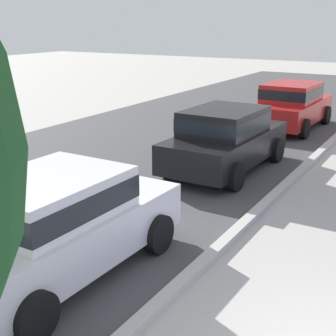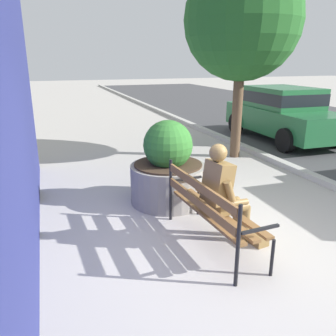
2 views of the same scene
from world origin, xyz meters
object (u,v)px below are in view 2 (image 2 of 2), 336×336
(concrete_planter, at_px, (168,170))
(street_tree_near_bench, at_px, (242,21))
(park_bench, at_px, (210,206))
(bronze_statue_seated, at_px, (227,197))
(parked_car_green, at_px, (283,112))

(concrete_planter, bearing_deg, street_tree_near_bench, 130.36)
(park_bench, distance_m, bronze_statue_seated, 0.25)
(concrete_planter, height_order, parked_car_green, parked_car_green)
(parked_car_green, bearing_deg, bronze_statue_seated, -42.71)
(park_bench, relative_size, street_tree_near_bench, 0.41)
(concrete_planter, xyz_separation_m, street_tree_near_bench, (-2.17, 2.55, 2.60))
(bronze_statue_seated, xyz_separation_m, street_tree_near_bench, (-3.76, 2.32, 2.49))
(park_bench, height_order, bronze_statue_seated, bronze_statue_seated)
(street_tree_near_bench, bearing_deg, parked_car_green, 118.76)
(concrete_planter, xyz_separation_m, parked_car_green, (-3.45, 4.89, 0.28))
(park_bench, bearing_deg, concrete_planter, -179.42)
(parked_car_green, bearing_deg, concrete_planter, -54.78)
(park_bench, height_order, parked_car_green, parked_car_green)
(street_tree_near_bench, relative_size, parked_car_green, 1.09)
(park_bench, relative_size, bronze_statue_seated, 1.33)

